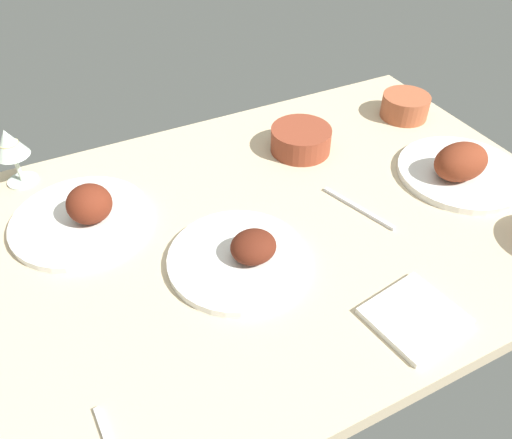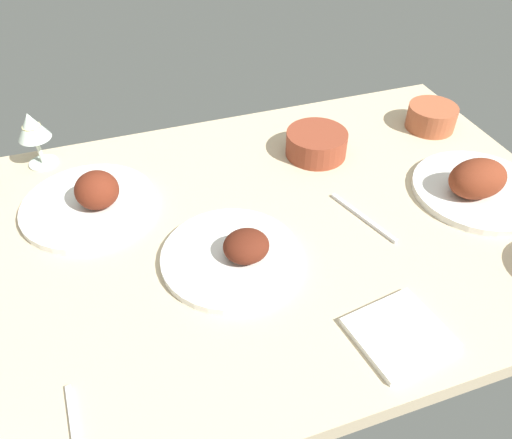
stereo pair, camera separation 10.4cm
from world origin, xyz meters
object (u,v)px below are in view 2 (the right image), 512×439
(plate_near_viewer, at_px, (478,185))
(bowl_soup, at_px, (316,143))
(wine_glass, at_px, (32,129))
(spoon_loose, at_px, (363,217))
(bowl_sauce, at_px, (432,116))
(plate_center_main, at_px, (235,254))
(plate_far_side, at_px, (92,200))
(folded_napkin, at_px, (399,333))

(plate_near_viewer, relative_size, bowl_soup, 1.95)
(wine_glass, xyz_separation_m, spoon_loose, (0.65, -0.44, -0.10))
(bowl_sauce, xyz_separation_m, bowl_soup, (-0.34, -0.02, -0.00))
(bowl_soup, distance_m, wine_glass, 0.68)
(plate_center_main, bearing_deg, plate_near_viewer, 1.80)
(plate_far_side, relative_size, wine_glass, 2.09)
(plate_center_main, xyz_separation_m, wine_glass, (-0.35, 0.46, 0.08))
(bowl_sauce, relative_size, wine_glass, 0.92)
(plate_far_side, distance_m, spoon_loose, 0.59)
(plate_near_viewer, bearing_deg, bowl_soup, 135.60)
(plate_center_main, height_order, folded_napkin, plate_center_main)
(plate_center_main, height_order, wine_glass, wine_glass)
(plate_far_side, height_order, bowl_soup, plate_far_side)
(bowl_sauce, height_order, folded_napkin, bowl_sauce)
(wine_glass, relative_size, folded_napkin, 0.93)
(wine_glass, bearing_deg, plate_far_side, -64.89)
(plate_near_viewer, relative_size, folded_napkin, 1.97)
(plate_far_side, relative_size, spoon_loose, 1.55)
(spoon_loose, bearing_deg, wine_glass, -141.47)
(plate_far_side, xyz_separation_m, folded_napkin, (0.46, -0.51, -0.02))
(spoon_loose, bearing_deg, folded_napkin, -33.83)
(wine_glass, bearing_deg, folded_napkin, -52.24)
(bowl_sauce, bearing_deg, bowl_soup, -177.19)
(plate_near_viewer, xyz_separation_m, wine_glass, (-0.92, 0.45, 0.07))
(plate_near_viewer, height_order, folded_napkin, plate_near_viewer)
(plate_near_viewer, xyz_separation_m, spoon_loose, (-0.28, 0.01, -0.03))
(wine_glass, height_order, spoon_loose, wine_glass)
(spoon_loose, bearing_deg, plate_far_side, -129.63)
(spoon_loose, bearing_deg, bowl_sauce, 110.99)
(folded_napkin, bearing_deg, plate_near_viewer, 37.36)
(plate_near_viewer, height_order, plate_far_side, plate_near_viewer)
(plate_center_main, bearing_deg, wine_glass, 126.90)
(plate_center_main, distance_m, bowl_soup, 0.42)
(spoon_loose, bearing_deg, bowl_soup, 161.70)
(plate_center_main, distance_m, spoon_loose, 0.30)
(plate_far_side, height_order, spoon_loose, plate_far_side)
(plate_center_main, height_order, plate_far_side, plate_far_side)
(plate_center_main, distance_m, bowl_sauce, 0.71)
(plate_center_main, bearing_deg, bowl_sauce, 25.28)
(plate_center_main, xyz_separation_m, folded_napkin, (0.21, -0.26, -0.01))
(plate_center_main, bearing_deg, plate_far_side, 134.72)
(plate_center_main, xyz_separation_m, plate_near_viewer, (0.58, 0.02, 0.01))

